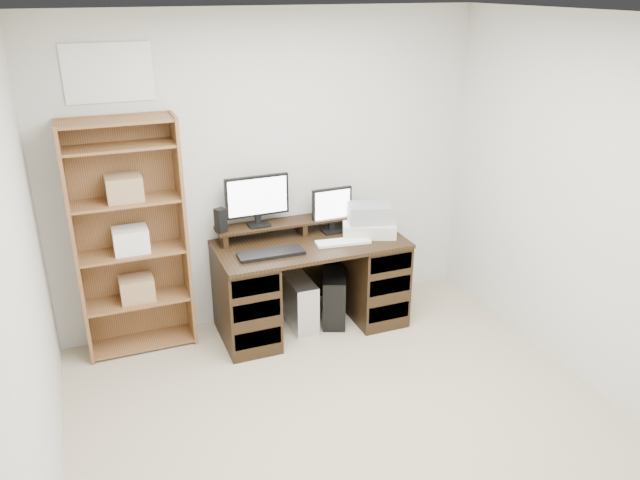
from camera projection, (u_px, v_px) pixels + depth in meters
room at (383, 272)px, 3.27m from camera, size 3.54×4.04×2.54m
desk at (310, 283)px, 5.08m from camera, size 1.50×0.70×0.75m
riser_shelf at (301, 222)px, 5.08m from camera, size 1.40×0.22×0.12m
monitor_wide at (257, 198)px, 4.86m from camera, size 0.51×0.13×0.40m
monitor_small at (332, 208)px, 5.07m from camera, size 0.34×0.13×0.37m
speaker at (221, 220)px, 4.78m from camera, size 0.10×0.10×0.19m
keyboard_black at (271, 254)px, 4.69m from camera, size 0.51×0.18×0.03m
keyboard_white at (343, 242)px, 4.91m from camera, size 0.44×0.18×0.02m
mouse at (386, 234)px, 5.04m from camera, size 0.11×0.10×0.04m
printer at (369, 227)px, 5.09m from camera, size 0.51×0.45×0.11m
basket at (369, 213)px, 5.04m from camera, size 0.39×0.33×0.15m
tower_silver at (300, 303)px, 5.14m from camera, size 0.19×0.42×0.42m
tower_black at (334, 297)px, 5.22m from camera, size 0.34×0.47×0.43m
bookshelf at (130, 237)px, 4.60m from camera, size 0.80×0.30×1.80m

